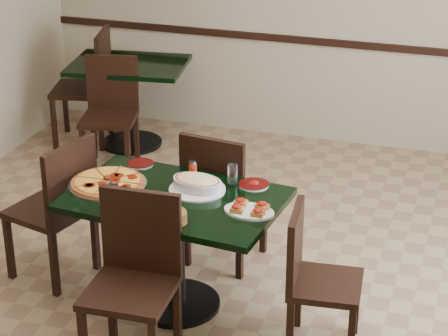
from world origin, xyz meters
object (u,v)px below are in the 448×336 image
(chair_far, at_px, (220,192))
(bread_basket, at_px, (172,213))
(chair_left, at_px, (59,203))
(chair_right, at_px, (312,273))
(back_table, at_px, (129,88))
(back_chair_left, at_px, (91,80))
(bruschetta_platter, at_px, (249,209))
(back_chair_near, at_px, (111,106))
(chair_near, at_px, (135,270))
(main_table, at_px, (175,224))
(pepperoni_pizza, at_px, (108,182))
(lasagna_casserole, at_px, (197,183))

(chair_far, distance_m, bread_basket, 0.87)
(chair_left, bearing_deg, chair_right, 97.05)
(back_table, xyz_separation_m, back_chair_left, (-0.35, -0.03, 0.04))
(chair_left, height_order, back_chair_left, back_chair_left)
(back_chair_left, bearing_deg, bruschetta_platter, 29.06)
(back_chair_near, bearing_deg, back_chair_left, 119.93)
(chair_near, relative_size, bread_basket, 3.97)
(back_chair_left, relative_size, bruschetta_platter, 3.20)
(chair_right, bearing_deg, chair_far, 42.04)
(back_chair_near, xyz_separation_m, bread_basket, (1.35, -2.13, 0.28))
(main_table, bearing_deg, chair_left, 179.32)
(back_chair_near, distance_m, pepperoni_pizza, 2.02)
(chair_far, bearing_deg, back_table, -43.17)
(back_table, distance_m, chair_far, 2.22)
(bruschetta_platter, bearing_deg, chair_near, -130.96)
(chair_near, distance_m, bruschetta_platter, 0.72)
(chair_far, bearing_deg, back_chair_left, -36.28)
(chair_near, distance_m, bread_basket, 0.37)
(chair_left, bearing_deg, bruschetta_platter, 98.06)
(bruschetta_platter, bearing_deg, pepperoni_pizza, -179.09)
(lasagna_casserole, bearing_deg, back_chair_near, 137.19)
(back_chair_left, xyz_separation_m, lasagna_casserole, (1.73, -2.14, 0.23))
(chair_left, relative_size, back_chair_near, 1.05)
(chair_far, relative_size, chair_near, 0.97)
(lasagna_casserole, xyz_separation_m, bruschetta_platter, (0.37, -0.18, -0.02))
(back_chair_left, bearing_deg, main_table, 22.73)
(chair_left, distance_m, bread_basket, 1.01)
(back_chair_left, xyz_separation_m, bruschetta_platter, (2.10, -2.32, 0.20))
(chair_left, height_order, back_chair_near, chair_left)
(chair_left, bearing_deg, back_chair_left, -144.29)
(chair_left, distance_m, back_chair_near, 1.81)
(back_chair_left, height_order, bread_basket, back_chair_left)
(chair_left, height_order, bread_basket, chair_left)
(lasagna_casserole, bearing_deg, chair_near, -92.54)
(pepperoni_pizza, bearing_deg, chair_far, 44.93)
(lasagna_casserole, bearing_deg, back_chair_left, 137.99)
(pepperoni_pizza, relative_size, lasagna_casserole, 1.39)
(main_table, distance_m, chair_right, 0.88)
(chair_far, bearing_deg, chair_near, 91.40)
(chair_right, height_order, back_chair_near, back_chair_near)
(main_table, relative_size, back_table, 1.24)
(chair_near, bearing_deg, chair_far, 80.75)
(back_chair_near, relative_size, bread_basket, 3.73)
(chair_near, bearing_deg, chair_right, 21.04)
(chair_near, relative_size, pepperoni_pizza, 2.08)
(chair_right, xyz_separation_m, pepperoni_pizza, (-1.30, 0.16, 0.29))
(chair_far, relative_size, pepperoni_pizza, 2.02)
(bruschetta_platter, bearing_deg, bread_basket, -144.41)
(chair_near, relative_size, chair_left, 1.02)
(pepperoni_pizza, height_order, bruschetta_platter, bruschetta_platter)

